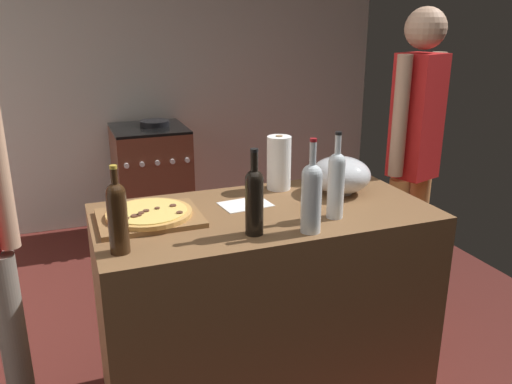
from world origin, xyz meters
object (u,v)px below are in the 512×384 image
object	(u,v)px
wine_bottle_clear	(254,198)
person_in_red	(414,151)
mixing_bowl	(340,175)
stove	(152,181)
wine_bottle_amber	(336,182)
pizza	(149,213)
paper_towel_roll	(279,163)
wine_bottle_dark	(311,195)
wine_bottle_green	(117,215)

from	to	relation	value
wine_bottle_clear	person_in_red	distance (m)	1.24
mixing_bowl	stove	xyz separation A→B (m)	(-0.54, 1.99, -0.55)
wine_bottle_amber	stove	bearing A→B (deg)	99.14
pizza	paper_towel_roll	size ratio (longest dim) A/B	1.33
wine_bottle_dark	wine_bottle_clear	bearing A→B (deg)	165.32
wine_bottle_amber	wine_bottle_green	bearing A→B (deg)	-177.47
wine_bottle_dark	person_in_red	xyz separation A→B (m)	(0.90, 0.60, -0.05)
person_in_red	wine_bottle_amber	bearing A→B (deg)	-146.24
wine_bottle_green	person_in_red	bearing A→B (deg)	18.56
pizza	wine_bottle_clear	bearing A→B (deg)	-38.90
mixing_bowl	wine_bottle_clear	bearing A→B (deg)	-149.53
mixing_bowl	wine_bottle_amber	world-z (taller)	wine_bottle_amber
wine_bottle_dark	stove	distance (m)	2.45
pizza	paper_towel_roll	distance (m)	0.68
stove	pizza	bearing A→B (deg)	-99.53
mixing_bowl	wine_bottle_clear	size ratio (longest dim) A/B	0.84
mixing_bowl	wine_bottle_dark	size ratio (longest dim) A/B	0.77
wine_bottle_clear	stove	size ratio (longest dim) A/B	0.36
wine_bottle_amber	wine_bottle_clear	bearing A→B (deg)	-172.52
wine_bottle_green	paper_towel_roll	bearing A→B (deg)	30.47
wine_bottle_dark	wine_bottle_green	bearing A→B (deg)	174.73
paper_towel_roll	wine_bottle_green	bearing A→B (deg)	-149.53
wine_bottle_amber	wine_bottle_clear	xyz separation A→B (m)	(-0.36, -0.05, -0.01)
wine_bottle_green	wine_bottle_dark	bearing A→B (deg)	-5.27
wine_bottle_amber	paper_towel_roll	bearing A→B (deg)	98.63
paper_towel_roll	person_in_red	xyz separation A→B (m)	(0.81, 0.07, -0.03)
pizza	wine_bottle_dark	size ratio (longest dim) A/B	0.94
wine_bottle_clear	wine_bottle_green	bearing A→B (deg)	178.80
wine_bottle_dark	wine_bottle_clear	size ratio (longest dim) A/B	1.10
mixing_bowl	wine_bottle_dark	world-z (taller)	wine_bottle_dark
wine_bottle_dark	wine_bottle_clear	distance (m)	0.21
mixing_bowl	paper_towel_roll	world-z (taller)	paper_towel_roll
wine_bottle_amber	wine_bottle_green	size ratio (longest dim) A/B	1.13
wine_bottle_amber	stove	distance (m)	2.37
pizza	wine_bottle_amber	world-z (taller)	wine_bottle_amber
pizza	mixing_bowl	xyz separation A→B (m)	(0.88, 0.04, 0.05)
mixing_bowl	wine_bottle_green	world-z (taller)	wine_bottle_green
pizza	person_in_red	world-z (taller)	person_in_red
wine_bottle_dark	stove	bearing A→B (deg)	94.96
wine_bottle_amber	stove	xyz separation A→B (m)	(-0.36, 2.26, -0.61)
wine_bottle_green	person_in_red	world-z (taller)	person_in_red
wine_bottle_amber	wine_bottle_dark	world-z (taller)	wine_bottle_dark
paper_towel_roll	wine_bottle_green	size ratio (longest dim) A/B	0.82
pizza	wine_bottle_amber	size ratio (longest dim) A/B	0.96
wine_bottle_green	wine_bottle_clear	distance (m)	0.49
paper_towel_roll	stove	size ratio (longest dim) A/B	0.28
paper_towel_roll	stove	distance (m)	1.95
pizza	wine_bottle_clear	xyz separation A→B (m)	(0.34, -0.28, 0.11)
mixing_bowl	stove	size ratio (longest dim) A/B	0.30
mixing_bowl	wine_bottle_amber	size ratio (longest dim) A/B	0.78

